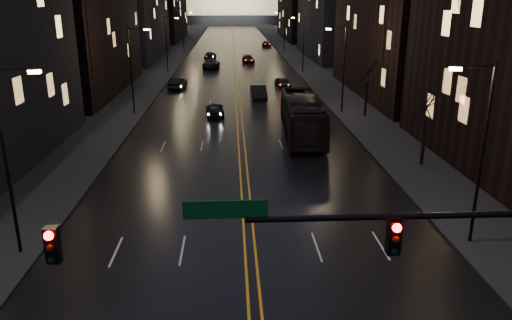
{
  "coord_description": "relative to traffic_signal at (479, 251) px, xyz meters",
  "views": [
    {
      "loc": [
        -0.8,
        -11.88,
        11.7
      ],
      "look_at": [
        0.48,
        13.66,
        3.38
      ],
      "focal_mm": 35.0,
      "sensor_mm": 36.0,
      "label": 1
    }
  ],
  "objects": [
    {
      "name": "road",
      "position": [
        -5.91,
        130.0,
        -5.09
      ],
      "size": [
        20.0,
        320.0,
        0.02
      ],
      "primitive_type": "cube",
      "color": "black",
      "rests_on": "ground"
    },
    {
      "name": "sidewalk_left",
      "position": [
        -19.91,
        130.0,
        -5.02
      ],
      "size": [
        8.0,
        320.0,
        0.16
      ],
      "primitive_type": "cube",
      "color": "black",
      "rests_on": "ground"
    },
    {
      "name": "sidewalk_right",
      "position": [
        8.09,
        130.0,
        -5.02
      ],
      "size": [
        8.0,
        320.0,
        0.16
      ],
      "primitive_type": "cube",
      "color": "black",
      "rests_on": "ground"
    },
    {
      "name": "center_line",
      "position": [
        -5.91,
        130.0,
        -5.08
      ],
      "size": [
        0.62,
        320.0,
        0.01
      ],
      "primitive_type": "cube",
      "color": "orange",
      "rests_on": "road"
    },
    {
      "name": "building_left_far",
      "position": [
        -26.91,
        92.0,
        4.9
      ],
      "size": [
        12.0,
        34.0,
        20.0
      ],
      "primitive_type": "cube",
      "color": "black",
      "rests_on": "ground"
    },
    {
      "name": "building_right_dist",
      "position": [
        15.09,
        140.0,
        5.9
      ],
      "size": [
        12.0,
        40.0,
        22.0
      ],
      "primitive_type": "cube",
      "color": "black",
      "rests_on": "ground"
    },
    {
      "name": "traffic_signal",
      "position": [
        0.0,
        0.0,
        0.0
      ],
      "size": [
        17.29,
        0.45,
        7.0
      ],
      "color": "black",
      "rests_on": "ground"
    },
    {
      "name": "streetlamp_right_near",
      "position": [
        4.91,
        10.0,
        -0.02
      ],
      "size": [
        2.13,
        0.25,
        9.0
      ],
      "color": "black",
      "rests_on": "ground"
    },
    {
      "name": "streetlamp_left_near",
      "position": [
        -16.72,
        10.0,
        -0.02
      ],
      "size": [
        2.13,
        0.25,
        9.0
      ],
      "color": "black",
      "rests_on": "ground"
    },
    {
      "name": "streetlamp_right_mid",
      "position": [
        4.91,
        40.0,
        -0.02
      ],
      "size": [
        2.13,
        0.25,
        9.0
      ],
      "color": "black",
      "rests_on": "ground"
    },
    {
      "name": "streetlamp_left_mid",
      "position": [
        -16.72,
        40.0,
        -0.02
      ],
      "size": [
        2.13,
        0.25,
        9.0
      ],
      "color": "black",
      "rests_on": "ground"
    },
    {
      "name": "streetlamp_right_far",
      "position": [
        4.91,
        70.0,
        -0.02
      ],
      "size": [
        2.13,
        0.25,
        9.0
      ],
      "color": "black",
      "rests_on": "ground"
    },
    {
      "name": "streetlamp_left_far",
      "position": [
        -16.72,
        70.0,
        -0.02
      ],
      "size": [
        2.13,
        0.25,
        9.0
      ],
      "color": "black",
      "rests_on": "ground"
    },
    {
      "name": "streetlamp_right_dist",
      "position": [
        4.91,
        100.0,
        -0.02
      ],
      "size": [
        2.13,
        0.25,
        9.0
      ],
      "color": "black",
      "rests_on": "ground"
    },
    {
      "name": "streetlamp_left_dist",
      "position": [
        -16.72,
        100.0,
        -0.02
      ],
      "size": [
        2.13,
        0.25,
        9.0
      ],
      "color": "black",
      "rests_on": "ground"
    },
    {
      "name": "tree_right_mid",
      "position": [
        7.09,
        22.0,
        -0.58
      ],
      "size": [
        2.4,
        2.4,
        6.65
      ],
      "color": "black",
      "rests_on": "ground"
    },
    {
      "name": "tree_right_far",
      "position": [
        7.09,
        38.0,
        -0.58
      ],
      "size": [
        2.4,
        2.4,
        6.65
      ],
      "color": "black",
      "rests_on": "ground"
    },
    {
      "name": "bus",
      "position": [
        -0.5,
        30.83,
        -3.31
      ],
      "size": [
        3.51,
        12.96,
        3.58
      ],
      "primitive_type": "imported",
      "rotation": [
        0.0,
        0.0,
        -0.04
      ],
      "color": "black",
      "rests_on": "ground"
    },
    {
      "name": "oncoming_car_a",
      "position": [
        -8.41,
        38.95,
        -4.34
      ],
      "size": [
        2.11,
        4.6,
        1.53
      ],
      "primitive_type": "imported",
      "rotation": [
        0.0,
        0.0,
        3.21
      ],
      "color": "black",
      "rests_on": "ground"
    },
    {
      "name": "oncoming_car_b",
      "position": [
        -13.89,
        55.6,
        -4.31
      ],
      "size": [
        2.22,
        4.97,
        1.58
      ],
      "primitive_type": "imported",
      "rotation": [
        0.0,
        0.0,
        3.03
      ],
      "color": "black",
      "rests_on": "ground"
    },
    {
      "name": "oncoming_car_c",
      "position": [
        -10.09,
        76.23,
        -4.3
      ],
      "size": [
        2.99,
        5.9,
        1.6
      ],
      "primitive_type": "imported",
      "rotation": [
        0.0,
        0.0,
        3.08
      ],
      "color": "black",
      "rests_on": "ground"
    },
    {
      "name": "oncoming_car_d",
      "position": [
        -10.81,
        90.24,
        -4.39
      ],
      "size": [
        2.51,
        5.11,
        1.43
      ],
      "primitive_type": "imported",
      "rotation": [
        0.0,
        0.0,
        3.04
      ],
      "color": "black",
      "rests_on": "ground"
    },
    {
      "name": "receding_car_a",
      "position": [
        -3.41,
        47.88,
        -4.27
      ],
      "size": [
        1.91,
        5.11,
        1.67
      ],
      "primitive_type": "imported",
      "rotation": [
        0.0,
        0.0,
        0.03
      ],
      "color": "black",
      "rests_on": "ground"
    },
    {
      "name": "receding_car_b",
      "position": [
        0.37,
        55.89,
        -4.39
      ],
      "size": [
        2.23,
        4.35,
        1.42
      ],
      "primitive_type": "imported",
      "rotation": [
        0.0,
        0.0,
        0.14
      ],
      "color": "black",
      "rests_on": "ground"
    },
    {
      "name": "receding_car_c",
      "position": [
        -3.41,
        83.28,
        -4.4
      ],
      "size": [
        2.51,
        5.07,
        1.42
      ],
      "primitive_type": "imported",
      "rotation": [
        0.0,
        0.0,
        0.11
      ],
      "color": "black",
      "rests_on": "ground"
    },
    {
      "name": "receding_car_d",
      "position": [
        2.48,
        116.89,
        -4.41
      ],
      "size": [
        2.76,
        5.19,
        1.39
      ],
      "primitive_type": "imported",
      "rotation": [
        0.0,
        0.0,
        -0.09
      ],
      "color": "black",
      "rests_on": "ground"
    }
  ]
}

